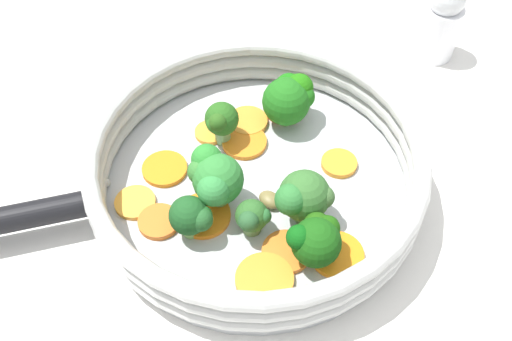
% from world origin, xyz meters
% --- Properties ---
extents(ground_plane, '(4.00, 4.00, 0.00)m').
position_xyz_m(ground_plane, '(0.00, 0.00, 0.00)').
color(ground_plane, white).
extents(skillet, '(0.28, 0.28, 0.02)m').
position_xyz_m(skillet, '(0.00, 0.00, 0.01)').
color(skillet, '#B2B5B7').
rests_on(skillet, ground_plane).
extents(skillet_rim_wall, '(0.30, 0.30, 0.05)m').
position_xyz_m(skillet_rim_wall, '(0.00, 0.00, 0.04)').
color(skillet_rim_wall, '#B8B8B5').
rests_on(skillet_rim_wall, skillet).
extents(skillet_rivet_left, '(0.01, 0.01, 0.01)m').
position_xyz_m(skillet_rivet_left, '(-0.03, -0.13, 0.02)').
color(skillet_rivet_left, '#B7B3B2').
rests_on(skillet_rivet_left, skillet).
extents(skillet_rivet_right, '(0.01, 0.01, 0.01)m').
position_xyz_m(skillet_rivet_right, '(0.03, -0.13, 0.02)').
color(skillet_rivet_right, '#B6B1B8').
rests_on(skillet_rivet_right, skillet).
extents(carrot_slice_0, '(0.06, 0.06, 0.00)m').
position_xyz_m(carrot_slice_0, '(0.03, -0.05, 0.02)').
color(carrot_slice_0, orange).
rests_on(carrot_slice_0, skillet).
extents(carrot_slice_1, '(0.05, 0.05, 0.01)m').
position_xyz_m(carrot_slice_1, '(-0.07, 0.01, 0.02)').
color(carrot_slice_1, orange).
rests_on(carrot_slice_1, skillet).
extents(carrot_slice_2, '(0.04, 0.04, 0.00)m').
position_xyz_m(carrot_slice_2, '(-0.08, 0.05, 0.02)').
color(carrot_slice_2, orange).
rests_on(carrot_slice_2, skillet).
extents(carrot_slice_3, '(0.06, 0.06, 0.01)m').
position_xyz_m(carrot_slice_3, '(0.08, 0.01, 0.02)').
color(carrot_slice_3, orange).
rests_on(carrot_slice_3, skillet).
extents(carrot_slice_4, '(0.06, 0.06, 0.01)m').
position_xyz_m(carrot_slice_4, '(0.10, -0.02, 0.02)').
color(carrot_slice_4, orange).
rests_on(carrot_slice_4, skillet).
extents(carrot_slice_5, '(0.04, 0.04, 0.00)m').
position_xyz_m(carrot_slice_5, '(-0.03, -0.08, 0.02)').
color(carrot_slice_5, orange).
rests_on(carrot_slice_5, skillet).
extents(carrot_slice_6, '(0.04, 0.04, 0.00)m').
position_xyz_m(carrot_slice_6, '(0.09, 0.05, 0.02)').
color(carrot_slice_6, orange).
rests_on(carrot_slice_6, skillet).
extents(carrot_slice_7, '(0.04, 0.04, 0.01)m').
position_xyz_m(carrot_slice_7, '(-0.00, 0.08, 0.02)').
color(carrot_slice_7, orange).
rests_on(carrot_slice_7, skillet).
extents(carrot_slice_8, '(0.04, 0.04, 0.00)m').
position_xyz_m(carrot_slice_8, '(-0.07, -0.03, 0.02)').
color(carrot_slice_8, orange).
rests_on(carrot_slice_8, skillet).
extents(carrot_slice_9, '(0.05, 0.05, 0.00)m').
position_xyz_m(carrot_slice_9, '(0.00, -0.11, 0.02)').
color(carrot_slice_9, gold).
rests_on(carrot_slice_9, skillet).
extents(carrot_slice_10, '(0.06, 0.06, 0.00)m').
position_xyz_m(carrot_slice_10, '(-0.05, -0.00, 0.02)').
color(carrot_slice_10, orange).
rests_on(carrot_slice_10, skillet).
extents(carrot_slice_11, '(0.04, 0.04, 0.01)m').
position_xyz_m(carrot_slice_11, '(0.03, -0.09, 0.02)').
color(carrot_slice_11, orange).
rests_on(carrot_slice_11, skillet).
extents(broccoli_floret_0, '(0.03, 0.03, 0.03)m').
position_xyz_m(broccoli_floret_0, '(0.05, -0.02, 0.04)').
color(broccoli_floret_0, '#648649').
rests_on(broccoli_floret_0, skillet).
extents(broccoli_floret_1, '(0.05, 0.05, 0.05)m').
position_xyz_m(broccoli_floret_1, '(0.09, 0.03, 0.05)').
color(broccoli_floret_1, '#708555').
rests_on(broccoli_floret_1, skillet).
extents(broccoli_floret_2, '(0.03, 0.03, 0.05)m').
position_xyz_m(broccoli_floret_2, '(-0.05, -0.02, 0.05)').
color(broccoli_floret_2, '#7CA96D').
rests_on(broccoli_floret_2, skillet).
extents(broccoli_floret_3, '(0.06, 0.05, 0.06)m').
position_xyz_m(broccoli_floret_3, '(0.02, -0.04, 0.05)').
color(broccoli_floret_3, '#73A35D').
rests_on(broccoli_floret_3, skillet).
extents(broccoli_floret_4, '(0.05, 0.05, 0.05)m').
position_xyz_m(broccoli_floret_4, '(-0.07, 0.05, 0.05)').
color(broccoli_floret_4, '#7CA45B').
rests_on(broccoli_floret_4, skillet).
extents(broccoli_floret_5, '(0.03, 0.04, 0.04)m').
position_xyz_m(broccoli_floret_5, '(0.04, -0.06, 0.04)').
color(broccoli_floret_5, '#7DB15E').
rests_on(broccoli_floret_5, skillet).
extents(broccoli_floret_6, '(0.04, 0.05, 0.05)m').
position_xyz_m(broccoli_floret_6, '(0.05, 0.03, 0.05)').
color(broccoli_floret_6, '#5D864C').
rests_on(broccoli_floret_6, skillet).
extents(mushroom_piece_0, '(0.04, 0.04, 0.01)m').
position_xyz_m(mushroom_piece_0, '(-0.00, -0.04, 0.02)').
color(mushroom_piece_0, '#8E6447').
rests_on(mushroom_piece_0, skillet).
extents(mushroom_piece_1, '(0.03, 0.03, 0.01)m').
position_xyz_m(mushroom_piece_1, '(0.03, 0.01, 0.02)').
color(mushroom_piece_1, olive).
rests_on(mushroom_piece_1, skillet).
extents(salt_shaker, '(0.04, 0.04, 0.09)m').
position_xyz_m(salt_shaker, '(-0.15, 0.24, 0.05)').
color(salt_shaker, white).
rests_on(salt_shaker, ground_plane).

